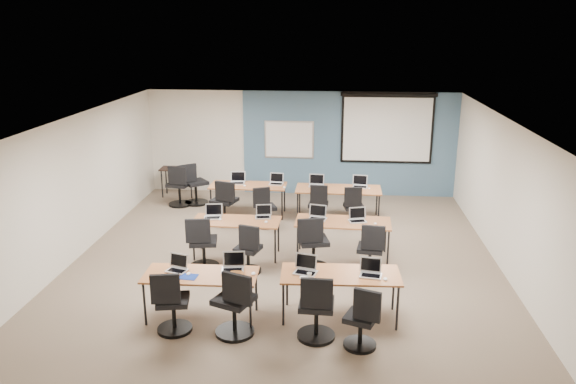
# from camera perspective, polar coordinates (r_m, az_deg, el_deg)

# --- Properties ---
(floor) EXTENTS (8.00, 9.00, 0.02)m
(floor) POSITION_cam_1_polar(r_m,az_deg,el_deg) (10.80, -0.31, -6.94)
(floor) COLOR #6B6354
(floor) RESTS_ON ground
(ceiling) EXTENTS (8.00, 9.00, 0.02)m
(ceiling) POSITION_cam_1_polar(r_m,az_deg,el_deg) (10.03, -0.34, 7.33)
(ceiling) COLOR white
(ceiling) RESTS_ON ground
(wall_back) EXTENTS (8.00, 0.04, 2.70)m
(wall_back) POSITION_cam_1_polar(r_m,az_deg,el_deg) (14.69, 1.31, 4.99)
(wall_back) COLOR beige
(wall_back) RESTS_ON ground
(wall_front) EXTENTS (8.00, 0.04, 2.70)m
(wall_front) POSITION_cam_1_polar(r_m,az_deg,el_deg) (6.20, -4.26, -12.13)
(wall_front) COLOR beige
(wall_front) RESTS_ON ground
(wall_left) EXTENTS (0.04, 9.00, 2.70)m
(wall_left) POSITION_cam_1_polar(r_m,az_deg,el_deg) (11.41, -20.75, 0.44)
(wall_left) COLOR beige
(wall_left) RESTS_ON ground
(wall_right) EXTENTS (0.04, 9.00, 2.70)m
(wall_right) POSITION_cam_1_polar(r_m,az_deg,el_deg) (10.75, 21.43, -0.60)
(wall_right) COLOR beige
(wall_right) RESTS_ON ground
(blue_accent_panel) EXTENTS (5.50, 0.04, 2.70)m
(blue_accent_panel) POSITION_cam_1_polar(r_m,az_deg,el_deg) (14.63, 6.21, 4.85)
(blue_accent_panel) COLOR #3D5977
(blue_accent_panel) RESTS_ON wall_back
(whiteboard) EXTENTS (1.28, 0.03, 0.98)m
(whiteboard) POSITION_cam_1_polar(r_m,az_deg,el_deg) (14.62, 0.11, 5.34)
(whiteboard) COLOR silver
(whiteboard) RESTS_ON wall_back
(projector_screen) EXTENTS (2.40, 0.10, 1.82)m
(projector_screen) POSITION_cam_1_polar(r_m,az_deg,el_deg) (14.52, 10.05, 6.76)
(projector_screen) COLOR black
(projector_screen) RESTS_ON wall_back
(training_table_front_left) EXTENTS (1.71, 0.71, 0.73)m
(training_table_front_left) POSITION_cam_1_polar(r_m,az_deg,el_deg) (8.64, -8.85, -8.52)
(training_table_front_left) COLOR brown
(training_table_front_left) RESTS_ON floor
(training_table_front_right) EXTENTS (1.79, 0.75, 0.73)m
(training_table_front_right) POSITION_cam_1_polar(r_m,az_deg,el_deg) (8.58, 5.35, -8.53)
(training_table_front_right) COLOR brown
(training_table_front_right) RESTS_ON floor
(training_table_mid_left) EXTENTS (1.68, 0.70, 0.73)m
(training_table_mid_left) POSITION_cam_1_polar(r_m,az_deg,el_deg) (10.80, -5.28, -3.13)
(training_table_mid_left) COLOR brown
(training_table_mid_left) RESTS_ON floor
(training_table_mid_right) EXTENTS (1.81, 0.75, 0.73)m
(training_table_mid_right) POSITION_cam_1_polar(r_m,az_deg,el_deg) (10.75, 5.61, -3.21)
(training_table_mid_right) COLOR olive
(training_table_mid_right) RESTS_ON floor
(training_table_back_left) EXTENTS (1.77, 0.74, 0.73)m
(training_table_back_left) POSITION_cam_1_polar(r_m,az_deg,el_deg) (13.13, -4.07, 0.53)
(training_table_back_left) COLOR #935F31
(training_table_back_left) RESTS_ON floor
(training_table_back_right) EXTENTS (1.93, 0.81, 0.73)m
(training_table_back_right) POSITION_cam_1_polar(r_m,az_deg,el_deg) (12.86, 5.14, 0.18)
(training_table_back_right) COLOR brown
(training_table_back_right) RESTS_ON floor
(laptop_0) EXTENTS (0.30, 0.26, 0.23)m
(laptop_0) POSITION_cam_1_polar(r_m,az_deg,el_deg) (8.78, -11.16, -7.44)
(laptop_0) COLOR #ADADBC
(laptop_0) RESTS_ON training_table_front_left
(mouse_0) EXTENTS (0.06, 0.10, 0.03)m
(mouse_0) POSITION_cam_1_polar(r_m,az_deg,el_deg) (8.63, -10.07, -8.17)
(mouse_0) COLOR white
(mouse_0) RESTS_ON training_table_front_left
(task_chair_0) EXTENTS (0.51, 0.51, 0.99)m
(task_chair_0) POSITION_cam_1_polar(r_m,az_deg,el_deg) (8.44, -11.73, -11.38)
(task_chair_0) COLOR black
(task_chair_0) RESTS_ON floor
(laptop_1) EXTENTS (0.34, 0.29, 0.26)m
(laptop_1) POSITION_cam_1_polar(r_m,az_deg,el_deg) (8.68, -5.60, -7.46)
(laptop_1) COLOR #B0B0BB
(laptop_1) RESTS_ON training_table_front_left
(mouse_1) EXTENTS (0.07, 0.11, 0.04)m
(mouse_1) POSITION_cam_1_polar(r_m,az_deg,el_deg) (8.51, -3.54, -8.27)
(mouse_1) COLOR white
(mouse_1) RESTS_ON training_table_front_left
(task_chair_1) EXTENTS (0.61, 0.57, 1.05)m
(task_chair_1) POSITION_cam_1_polar(r_m,az_deg,el_deg) (8.22, -5.41, -11.68)
(task_chair_1) COLOR black
(task_chair_1) RESTS_ON floor
(laptop_2) EXTENTS (0.34, 0.29, 0.26)m
(laptop_2) POSITION_cam_1_polar(r_m,az_deg,el_deg) (8.56, 1.80, -7.73)
(laptop_2) COLOR #B6B6B6
(laptop_2) RESTS_ON training_table_front_right
(mouse_2) EXTENTS (0.07, 0.10, 0.03)m
(mouse_2) POSITION_cam_1_polar(r_m,az_deg,el_deg) (8.32, 2.93, -8.89)
(mouse_2) COLOR white
(mouse_2) RESTS_ON training_table_front_right
(task_chair_2) EXTENTS (0.55, 0.55, 1.03)m
(task_chair_2) POSITION_cam_1_polar(r_m,az_deg,el_deg) (8.11, 2.90, -12.12)
(task_chair_2) COLOR black
(task_chair_2) RESTS_ON floor
(laptop_3) EXTENTS (0.32, 0.27, 0.24)m
(laptop_3) POSITION_cam_1_polar(r_m,az_deg,el_deg) (8.55, 8.40, -7.96)
(laptop_3) COLOR #A9A9B0
(laptop_3) RESTS_ON training_table_front_right
(mouse_3) EXTENTS (0.09, 0.11, 0.04)m
(mouse_3) POSITION_cam_1_polar(r_m,az_deg,el_deg) (8.45, 9.87, -8.70)
(mouse_3) COLOR white
(mouse_3) RESTS_ON training_table_front_right
(task_chair_3) EXTENTS (0.49, 0.46, 0.95)m
(task_chair_3) POSITION_cam_1_polar(r_m,az_deg,el_deg) (7.98, 7.54, -13.08)
(task_chair_3) COLOR black
(task_chair_3) RESTS_ON floor
(laptop_4) EXTENTS (0.33, 0.28, 0.25)m
(laptop_4) POSITION_cam_1_polar(r_m,az_deg,el_deg) (10.97, -7.62, -2.27)
(laptop_4) COLOR #B9B9BA
(laptop_4) RESTS_ON training_table_mid_left
(mouse_4) EXTENTS (0.06, 0.10, 0.03)m
(mouse_4) POSITION_cam_1_polar(r_m,az_deg,el_deg) (10.84, -6.92, -2.77)
(mouse_4) COLOR white
(mouse_4) RESTS_ON training_table_mid_left
(task_chair_4) EXTENTS (0.55, 0.55, 1.02)m
(task_chair_4) POSITION_cam_1_polar(r_m,az_deg,el_deg) (10.40, -8.68, -5.57)
(task_chair_4) COLOR black
(task_chair_4) RESTS_ON floor
(laptop_5) EXTENTS (0.30, 0.26, 0.23)m
(laptop_5) POSITION_cam_1_polar(r_m,az_deg,el_deg) (10.91, -2.53, -2.27)
(laptop_5) COLOR #9F9EA8
(laptop_5) RESTS_ON training_table_mid_left
(mouse_5) EXTENTS (0.08, 0.11, 0.03)m
(mouse_5) POSITION_cam_1_polar(r_m,az_deg,el_deg) (10.63, -2.24, -3.05)
(mouse_5) COLOR white
(mouse_5) RESTS_ON training_table_mid_left
(task_chair_5) EXTENTS (0.48, 0.47, 0.96)m
(task_chair_5) POSITION_cam_1_polar(r_m,az_deg,el_deg) (10.15, -4.04, -6.19)
(task_chair_5) COLOR black
(task_chair_5) RESTS_ON floor
(laptop_6) EXTENTS (0.33, 0.28, 0.25)m
(laptop_6) POSITION_cam_1_polar(r_m,az_deg,el_deg) (10.83, 3.02, -2.40)
(laptop_6) COLOR silver
(laptop_6) RESTS_ON training_table_mid_right
(mouse_6) EXTENTS (0.08, 0.11, 0.03)m
(mouse_6) POSITION_cam_1_polar(r_m,az_deg,el_deg) (10.54, 3.36, -3.24)
(mouse_6) COLOR white
(mouse_6) RESTS_ON training_table_mid_right
(task_chair_6) EXTENTS (0.58, 0.58, 1.05)m
(task_chair_6) POSITION_cam_1_polar(r_m,az_deg,el_deg) (10.25, 2.53, -5.65)
(task_chair_6) COLOR black
(task_chair_6) RESTS_ON floor
(laptop_7) EXTENTS (0.32, 0.28, 0.25)m
(laptop_7) POSITION_cam_1_polar(r_m,az_deg,el_deg) (10.77, 7.06, -2.62)
(laptop_7) COLOR #AEAEAE
(laptop_7) RESTS_ON training_table_mid_right
(mouse_7) EXTENTS (0.08, 0.10, 0.03)m
(mouse_7) POSITION_cam_1_polar(r_m,az_deg,el_deg) (10.66, 8.86, -3.19)
(mouse_7) COLOR white
(mouse_7) RESTS_ON training_table_mid_right
(task_chair_7) EXTENTS (0.51, 0.51, 0.99)m
(task_chair_7) POSITION_cam_1_polar(r_m,az_deg,el_deg) (10.17, 8.39, -6.20)
(task_chair_7) COLOR black
(task_chair_7) RESTS_ON floor
(laptop_8) EXTENTS (0.34, 0.29, 0.26)m
(laptop_8) POSITION_cam_1_polar(r_m,az_deg,el_deg) (13.28, -5.15, 1.18)
(laptop_8) COLOR silver
(laptop_8) RESTS_ON training_table_back_left
(mouse_8) EXTENTS (0.06, 0.10, 0.03)m
(mouse_8) POSITION_cam_1_polar(r_m,az_deg,el_deg) (13.01, -4.43, 0.63)
(mouse_8) COLOR white
(mouse_8) RESTS_ON training_table_back_left
(task_chair_8) EXTENTS (0.59, 0.57, 1.05)m
(task_chair_8) POSITION_cam_1_polar(r_m,az_deg,el_deg) (12.59, -6.45, -1.43)
(task_chair_8) COLOR black
(task_chair_8) RESTS_ON floor
(laptop_9) EXTENTS (0.32, 0.27, 0.25)m
(laptop_9) POSITION_cam_1_polar(r_m,az_deg,el_deg) (13.16, -1.19, 1.09)
(laptop_9) COLOR #B4B4B4
(laptop_9) RESTS_ON training_table_back_left
(mouse_9) EXTENTS (0.08, 0.11, 0.03)m
(mouse_9) POSITION_cam_1_polar(r_m,az_deg,el_deg) (12.85, -0.38, 0.48)
(mouse_9) COLOR white
(mouse_9) RESTS_ON training_table_back_left
(task_chair_9) EXTENTS (0.49, 0.46, 0.95)m
(task_chair_9) POSITION_cam_1_polar(r_m,az_deg,el_deg) (12.38, -2.38, -1.89)
(task_chair_9) COLOR black
(task_chair_9) RESTS_ON floor
(laptop_10) EXTENTS (0.35, 0.29, 0.26)m
(laptop_10) POSITION_cam_1_polar(r_m,az_deg,el_deg) (13.00, 2.91, 0.89)
(laptop_10) COLOR silver
(laptop_10) RESTS_ON training_table_back_right
(mouse_10) EXTENTS (0.06, 0.10, 0.03)m
(mouse_10) POSITION_cam_1_polar(r_m,az_deg,el_deg) (12.92, 3.84, 0.54)
(mouse_10) COLOR white
(mouse_10) RESTS_ON training_table_back_right
(task_chair_10) EXTENTS (0.47, 0.47, 0.96)m
(task_chair_10) POSITION_cam_1_polar(r_m,az_deg,el_deg) (12.55, 3.10, -1.62)
(task_chair_10) COLOR black
(task_chair_10) RESTS_ON floor
(laptop_11) EXTENTS (0.34, 0.29, 0.26)m
(laptop_11) POSITION_cam_1_polar(r_m,az_deg,el_deg) (13.03, 7.33, 0.81)
(laptop_11) COLOR silver
(laptop_11) RESTS_ON training_table_back_right
(mouse_11) EXTENTS (0.06, 0.09, 0.03)m
(mouse_11) POSITION_cam_1_polar(r_m,az_deg,el_deg) (12.90, 8.24, 0.37)
(mouse_11) COLOR white
(mouse_11) RESTS_ON training_table_back_right
(task_chair_11) EXTENTS (0.47, 0.47, 0.96)m
(task_chair_11) POSITION_cam_1_polar(r_m,az_deg,el_deg) (12.47, 6.67, -1.83)
(task_chair_11) COLOR black
(task_chair_11) RESTS_ON floor
(blue_mousepad) EXTENTS (0.28, 0.24, 0.01)m
(blue_mousepad) POSITION_cam_1_polar(r_m,az_deg,el_deg) (8.55, -10.09, -8.47)
(blue_mousepad) COLOR navy
(blue_mousepad) RESTS_ON training_table_front_left
(snack_bowl) EXTENTS (0.22, 0.22, 0.05)m
(snack_bowl) POSITION_cam_1_polar(r_m,az_deg,el_deg) (8.46, -5.29, -8.39)
(snack_bowl) COLOR olive
(snack_bowl) RESTS_ON training_table_front_left
(snack_plate) EXTENTS (0.20, 0.20, 0.01)m
(snack_plate) POSITION_cam_1_polar(r_m,az_deg,el_deg) (8.39, 1.79, -8.69)
(snack_plate) COLOR white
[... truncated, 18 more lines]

